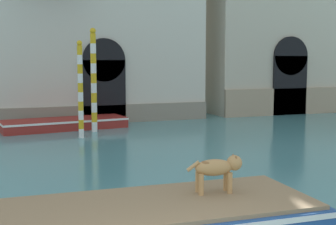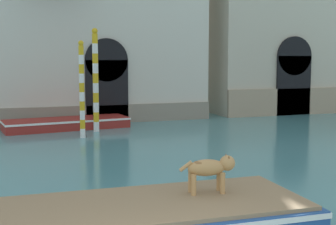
{
  "view_description": "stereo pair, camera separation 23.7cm",
  "coord_description": "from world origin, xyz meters",
  "px_view_note": "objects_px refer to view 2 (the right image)",
  "views": [
    {
      "loc": [
        -1.72,
        -3.31,
        2.82
      ],
      "look_at": [
        3.1,
        10.05,
        1.2
      ],
      "focal_mm": 50.0,
      "sensor_mm": 36.0,
      "label": 1
    },
    {
      "loc": [
        -1.5,
        -3.39,
        2.82
      ],
      "look_at": [
        3.1,
        10.05,
        1.2
      ],
      "focal_mm": 50.0,
      "sensor_mm": 36.0,
      "label": 2
    }
  ],
  "objects_px": {
    "mooring_pole_0": "(96,80)",
    "mooring_pole_2": "(82,89)",
    "dog_on_deck": "(211,168)",
    "boat_moored_near_palazzo": "(67,123)"
  },
  "relations": [
    {
      "from": "boat_moored_near_palazzo",
      "to": "mooring_pole_0",
      "type": "distance_m",
      "value": 2.33
    },
    {
      "from": "boat_moored_near_palazzo",
      "to": "mooring_pole_0",
      "type": "xyz_separation_m",
      "value": [
        1.03,
        -1.07,
        1.8
      ]
    },
    {
      "from": "dog_on_deck",
      "to": "mooring_pole_0",
      "type": "height_order",
      "value": "mooring_pole_0"
    },
    {
      "from": "dog_on_deck",
      "to": "boat_moored_near_palazzo",
      "type": "distance_m",
      "value": 12.58
    },
    {
      "from": "dog_on_deck",
      "to": "boat_moored_near_palazzo",
      "type": "bearing_deg",
      "value": 100.9
    },
    {
      "from": "boat_moored_near_palazzo",
      "to": "mooring_pole_0",
      "type": "height_order",
      "value": "mooring_pole_0"
    },
    {
      "from": "boat_moored_near_palazzo",
      "to": "mooring_pole_2",
      "type": "relative_size",
      "value": 1.48
    },
    {
      "from": "dog_on_deck",
      "to": "boat_moored_near_palazzo",
      "type": "xyz_separation_m",
      "value": [
        -0.81,
        12.52,
        -0.88
      ]
    },
    {
      "from": "mooring_pole_0",
      "to": "mooring_pole_2",
      "type": "bearing_deg",
      "value": -119.09
    },
    {
      "from": "mooring_pole_2",
      "to": "boat_moored_near_palazzo",
      "type": "bearing_deg",
      "value": 97.03
    }
  ]
}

